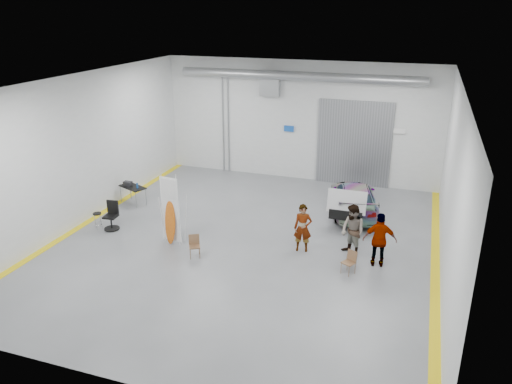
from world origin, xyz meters
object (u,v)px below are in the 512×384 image
(person_b, at_px, (353,231))
(work_table, at_px, (131,186))
(person_a, at_px, (303,228))
(person_c, at_px, (380,240))
(folding_chair_near, at_px, (195,250))
(office_chair, at_px, (112,217))
(folding_chair_far, at_px, (348,267))
(sedan_car, at_px, (354,198))
(surfboard_display, at_px, (171,216))
(shop_stool, at_px, (98,221))

(person_b, relative_size, work_table, 1.35)
(person_a, relative_size, person_b, 0.94)
(person_c, relative_size, folding_chair_near, 2.43)
(work_table, bearing_deg, office_chair, -74.28)
(folding_chair_far, bearing_deg, work_table, -168.36)
(sedan_car, distance_m, work_table, 9.91)
(person_b, xyz_separation_m, office_chair, (-9.43, -0.82, -0.46))
(person_a, height_order, surfboard_display, surfboard_display)
(person_b, relative_size, shop_stool, 2.82)
(person_a, height_order, office_chair, person_a)
(folding_chair_far, bearing_deg, folding_chair_near, -144.92)
(person_b, bearing_deg, office_chair, -135.23)
(office_chair, bearing_deg, folding_chair_near, -20.97)
(person_c, bearing_deg, person_a, -13.41)
(person_b, xyz_separation_m, person_c, (0.99, -0.47, 0.02))
(person_a, bearing_deg, folding_chair_far, -41.65)
(folding_chair_far, relative_size, office_chair, 0.70)
(person_a, height_order, folding_chair_near, person_a)
(sedan_car, distance_m, surfboard_display, 8.03)
(sedan_car, bearing_deg, shop_stool, 15.74)
(surfboard_display, relative_size, work_table, 1.94)
(sedan_car, xyz_separation_m, person_a, (-1.23, -4.28, 0.25))
(sedan_car, xyz_separation_m, person_b, (0.53, -4.08, 0.31))
(person_c, height_order, surfboard_display, surfboard_display)
(sedan_car, xyz_separation_m, work_table, (-9.66, -2.21, 0.15))
(sedan_car, relative_size, person_a, 2.51)
(folding_chair_near, bearing_deg, sedan_car, 22.55)
(work_table, bearing_deg, folding_chair_near, -37.66)
(sedan_car, height_order, shop_stool, sedan_car)
(sedan_car, relative_size, shop_stool, 6.62)
(folding_chair_far, bearing_deg, person_c, 74.39)
(surfboard_display, bearing_deg, work_table, 146.78)
(folding_chair_far, height_order, work_table, work_table)
(person_c, bearing_deg, work_table, -19.59)
(person_c, bearing_deg, office_chair, -5.84)
(person_c, xyz_separation_m, office_chair, (-10.42, -0.35, -0.47))
(person_c, height_order, office_chair, person_c)
(shop_stool, height_order, office_chair, office_chair)
(person_a, relative_size, person_c, 0.92)
(surfboard_display, bearing_deg, person_c, 12.56)
(person_a, distance_m, office_chair, 7.71)
(person_b, bearing_deg, person_c, 14.19)
(sedan_car, xyz_separation_m, person_c, (1.52, -4.56, 0.32))
(surfboard_display, distance_m, shop_stool, 3.53)
(sedan_car, bearing_deg, surfboard_display, 28.79)
(person_a, height_order, shop_stool, person_a)
(sedan_car, bearing_deg, folding_chair_far, 84.12)
(folding_chair_near, relative_size, folding_chair_far, 1.00)
(person_b, bearing_deg, work_table, -150.61)
(office_chair, bearing_deg, work_table, 99.64)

